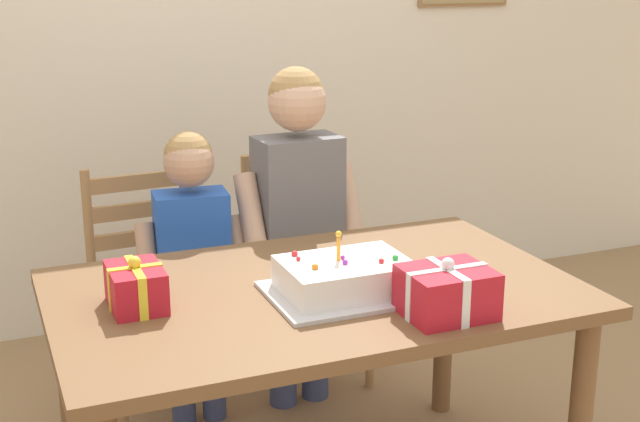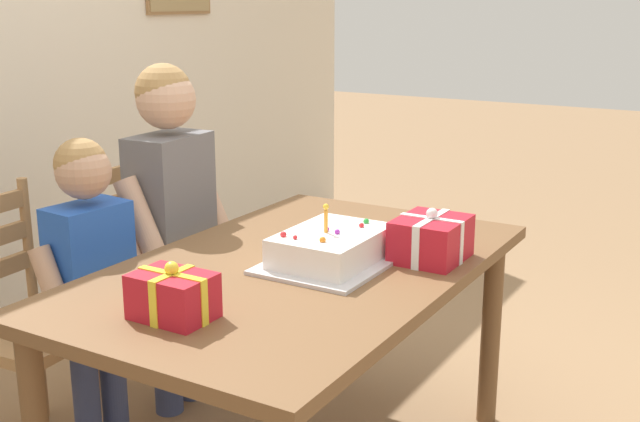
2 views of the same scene
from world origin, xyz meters
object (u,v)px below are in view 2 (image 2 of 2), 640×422
at_px(gift_box_beside_cake, 431,239).
at_px(chair_right, 151,272).
at_px(birthday_cake, 332,249).
at_px(dining_table, 297,293).
at_px(gift_box_red_large, 173,296).
at_px(chair_left, 23,325).
at_px(child_older, 172,205).
at_px(child_younger, 91,269).

xyz_separation_m(gift_box_beside_cake, chair_right, (0.06, 1.22, -0.34)).
distance_m(birthday_cake, chair_right, 1.06).
xyz_separation_m(dining_table, gift_box_beside_cake, (0.25, -0.33, 0.16)).
xyz_separation_m(gift_box_red_large, chair_left, (0.20, 0.85, -0.34)).
bearing_deg(chair_left, chair_right, 0.01).
height_order(chair_right, child_older, child_older).
bearing_deg(dining_table, chair_right, 70.85).
bearing_deg(child_younger, chair_right, 23.49).
xyz_separation_m(gift_box_red_large, child_younger, (0.31, 0.63, -0.13)).
xyz_separation_m(birthday_cake, child_older, (0.14, 0.76, 0.00)).
distance_m(gift_box_red_large, chair_right, 1.23).
xyz_separation_m(chair_right, child_older, (-0.11, -0.22, 0.33)).
xyz_separation_m(dining_table, birthday_cake, (0.06, -0.09, 0.14)).
bearing_deg(gift_box_red_large, chair_left, 76.72).
bearing_deg(dining_table, gift_box_beside_cake, -52.58).
relative_size(gift_box_beside_cake, child_older, 0.18).
height_order(chair_left, child_older, child_older).
relative_size(gift_box_red_large, chair_right, 0.22).
xyz_separation_m(child_older, child_younger, (-0.40, 0.00, -0.13)).
relative_size(gift_box_red_large, child_older, 0.16).
xyz_separation_m(gift_box_red_large, gift_box_beside_cake, (0.77, -0.37, 0.01)).
distance_m(gift_box_beside_cake, child_older, 1.00).
bearing_deg(chair_left, gift_box_beside_cake, -65.13).
distance_m(dining_table, gift_box_beside_cake, 0.44).
relative_size(dining_table, child_younger, 1.39).
height_order(birthday_cake, chair_right, birthday_cake).
bearing_deg(birthday_cake, chair_right, 75.63).
bearing_deg(child_older, child_younger, 179.93).
bearing_deg(dining_table, child_younger, 106.69).
distance_m(gift_box_beside_cake, chair_left, 1.39).
xyz_separation_m(birthday_cake, chair_left, (-0.37, 0.98, -0.33)).
height_order(gift_box_red_large, chair_right, chair_right).
bearing_deg(gift_box_beside_cake, child_older, 92.76).
bearing_deg(gift_box_red_large, child_older, 41.09).
xyz_separation_m(chair_left, child_younger, (0.11, -0.22, 0.20)).
relative_size(dining_table, gift_box_beside_cake, 6.43).
bearing_deg(gift_box_beside_cake, chair_right, 87.27).
xyz_separation_m(chair_right, child_younger, (-0.51, -0.22, 0.20)).
bearing_deg(birthday_cake, gift_box_red_large, 167.18).
xyz_separation_m(birthday_cake, chair_right, (0.25, 0.98, -0.33)).
distance_m(dining_table, child_older, 0.71).
xyz_separation_m(gift_box_beside_cake, chair_left, (-0.57, 1.22, -0.34)).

